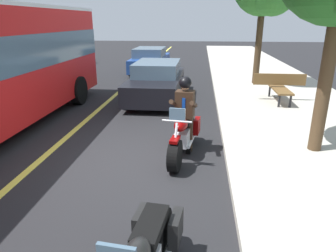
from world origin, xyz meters
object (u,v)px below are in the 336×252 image
Objects in this scene: rider_main at (185,108)px; bench_sidewalk at (280,85)px; car_dark at (157,81)px; car_silver at (150,60)px; motorcycle_main at (183,136)px.

bench_sidewalk is (-4.44, 3.12, -0.32)m from rider_main.
car_silver is at bearing -168.63° from car_dark.
bench_sidewalk is at bearing 144.95° from rider_main.
bench_sidewalk is at bearing 83.75° from car_dark.
rider_main is 0.97× the size of bench_sidewalk.
car_dark is at bearing -96.25° from bench_sidewalk.
rider_main is at bearing -35.05° from bench_sidewalk.
car_silver is at bearing -167.03° from rider_main.
bench_sidewalk is at bearing 40.14° from car_silver.
motorcycle_main is at bearing -34.13° from bench_sidewalk.
rider_main is at bearing 14.98° from car_dark.
rider_main is at bearing 12.97° from car_silver.
car_silver reaches higher than bench_sidewalk.
bench_sidewalk is (-4.63, 3.14, 0.26)m from motorcycle_main.
car_dark is at bearing -165.02° from rider_main.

